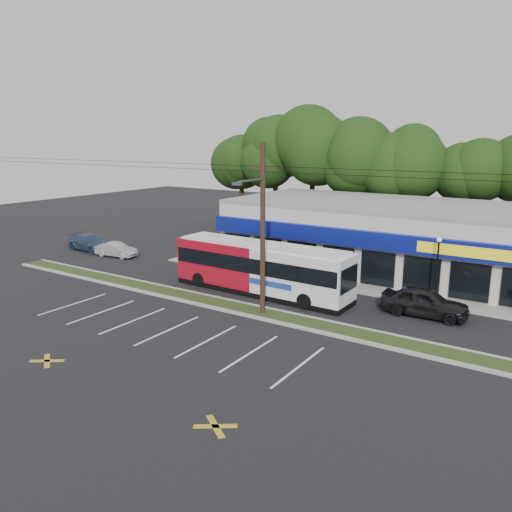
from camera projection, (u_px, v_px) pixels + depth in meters
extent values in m
plane|color=black|center=(212.00, 310.00, 30.50)|extent=(120.00, 120.00, 0.00)
cube|color=#273516|center=(222.00, 304.00, 31.30)|extent=(40.00, 1.60, 0.12)
cube|color=#9E9E93|center=(214.00, 308.00, 30.60)|extent=(40.00, 0.25, 0.14)
cube|color=#9E9E93|center=(230.00, 301.00, 31.99)|extent=(40.00, 0.25, 0.14)
cube|color=#9E9E93|center=(347.00, 286.00, 35.14)|extent=(32.00, 2.20, 0.10)
cube|color=beige|center=(389.00, 237.00, 40.01)|extent=(25.00, 12.00, 5.00)
cube|color=navy|center=(360.00, 239.00, 34.72)|extent=(25.00, 0.50, 1.20)
cube|color=black|center=(360.00, 266.00, 35.33)|extent=(24.00, 0.12, 2.40)
cube|color=yellow|center=(466.00, 252.00, 30.76)|extent=(6.00, 0.06, 0.70)
cube|color=gray|center=(391.00, 204.00, 39.41)|extent=(25.00, 12.00, 0.30)
cylinder|color=black|center=(263.00, 232.00, 28.57)|extent=(0.30, 0.30, 10.00)
cube|color=black|center=(263.00, 168.00, 27.75)|extent=(1.80, 0.12, 0.12)
cylinder|color=#59595E|center=(251.00, 180.00, 26.91)|extent=(0.10, 2.40, 0.10)
cube|color=#59595E|center=(237.00, 184.00, 25.87)|extent=(0.50, 0.25, 0.15)
cylinder|color=black|center=(220.00, 165.00, 29.33)|extent=(50.00, 0.02, 0.02)
cylinder|color=black|center=(220.00, 170.00, 29.40)|extent=(50.00, 0.02, 0.02)
cylinder|color=black|center=(436.00, 272.00, 31.32)|extent=(0.12, 0.12, 4.00)
sphere|color=silver|center=(439.00, 240.00, 30.85)|extent=(0.30, 0.30, 0.30)
cylinder|color=black|center=(241.00, 202.00, 59.56)|extent=(0.56, 0.56, 5.72)
sphere|color=black|center=(241.00, 154.00, 58.29)|extent=(6.76, 6.76, 6.76)
cylinder|color=black|center=(277.00, 205.00, 56.89)|extent=(0.56, 0.56, 5.72)
sphere|color=black|center=(278.00, 155.00, 55.61)|extent=(6.76, 6.76, 6.76)
cylinder|color=black|center=(316.00, 208.00, 54.21)|extent=(0.56, 0.56, 5.72)
sphere|color=black|center=(318.00, 156.00, 52.94)|extent=(6.76, 6.76, 6.76)
cylinder|color=black|center=(360.00, 212.00, 51.54)|extent=(0.56, 0.56, 5.72)
sphere|color=black|center=(363.00, 157.00, 50.27)|extent=(6.76, 6.76, 6.76)
cylinder|color=black|center=(408.00, 216.00, 48.87)|extent=(0.56, 0.56, 5.72)
sphere|color=black|center=(412.00, 158.00, 47.60)|extent=(6.76, 6.76, 6.76)
cylinder|color=black|center=(462.00, 220.00, 46.20)|extent=(0.56, 0.56, 5.72)
sphere|color=black|center=(468.00, 159.00, 44.92)|extent=(6.76, 6.76, 6.76)
cube|color=#A10C1D|center=(224.00, 260.00, 35.17)|extent=(6.42, 2.80, 2.92)
cube|color=white|center=(302.00, 274.00, 31.64)|extent=(6.42, 2.80, 2.92)
cube|color=black|center=(261.00, 290.00, 33.78)|extent=(12.78, 2.90, 0.37)
cube|color=black|center=(261.00, 262.00, 33.33)|extent=(12.53, 3.01, 1.01)
cube|color=black|center=(349.00, 279.00, 29.82)|extent=(0.11, 2.25, 1.48)
cube|color=#193899|center=(270.00, 284.00, 31.59)|extent=(3.18, 0.11, 0.37)
cube|color=white|center=(261.00, 245.00, 33.06)|extent=(12.14, 2.67, 0.19)
cylinder|color=black|center=(199.00, 279.00, 35.21)|extent=(1.02, 0.32, 1.02)
cylinder|color=black|center=(220.00, 272.00, 37.14)|extent=(1.02, 0.32, 1.02)
cylinder|color=black|center=(305.00, 301.00, 30.49)|extent=(1.02, 0.32, 1.02)
cylinder|color=black|center=(323.00, 292.00, 32.42)|extent=(1.02, 0.32, 1.02)
imported|color=black|center=(425.00, 302.00, 29.25)|extent=(5.04, 2.18, 1.69)
imported|color=#A5A5AC|center=(116.00, 250.00, 44.16)|extent=(4.02, 1.94, 1.27)
imported|color=navy|center=(90.00, 243.00, 46.67)|extent=(5.12, 2.35, 1.45)
imported|color=silver|center=(304.00, 282.00, 33.51)|extent=(0.61, 0.42, 1.60)
imported|color=beige|center=(302.00, 274.00, 35.55)|extent=(0.93, 0.83, 1.58)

